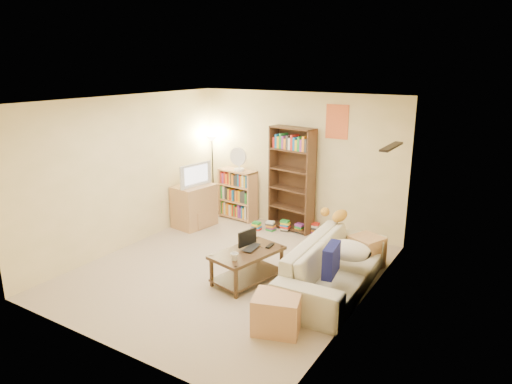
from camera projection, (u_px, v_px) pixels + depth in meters
room at (227, 164)px, 6.37m from camera, size 4.50×4.54×2.52m
sofa at (335, 266)px, 6.20m from camera, size 2.34×1.09×0.66m
navy_pillow at (331, 260)px, 5.65m from camera, size 0.19×0.45×0.39m
cream_blanket at (349, 250)px, 6.10m from camera, size 0.61×0.43×0.26m
tabby_cat at (337, 215)px, 6.95m from camera, size 0.52×0.20×0.18m
coffee_table at (247, 261)px, 6.39m from camera, size 0.78×1.13×0.46m
laptop at (255, 249)px, 6.40m from camera, size 0.40×0.30×0.03m
laptop_screen at (247, 238)px, 6.47m from camera, size 0.09×0.34×0.23m
mug at (234, 257)px, 6.04m from camera, size 0.12×0.12×0.10m
tv_remote at (270, 246)px, 6.51m from camera, size 0.07×0.19×0.02m
tv_stand at (194, 206)px, 8.57m from camera, size 0.63×0.81×0.79m
television at (193, 174)px, 8.40m from camera, size 0.77×0.31×0.43m
tall_bookshelf at (292, 177)px, 8.23m from camera, size 0.89×0.41×1.90m
short_bookshelf at (238, 194)px, 8.96m from camera, size 0.79×0.38×0.98m
desk_fan at (238, 159)px, 8.70m from camera, size 0.35×0.20×0.45m
floor_lamp at (212, 152)px, 9.05m from camera, size 0.27×0.27×1.61m
side_table at (366, 252)px, 6.87m from camera, size 0.55×0.55×0.48m
end_cabinet at (277, 313)px, 5.23m from camera, size 0.64×0.58×0.44m
book_stacks at (286, 227)px, 8.36m from camera, size 1.15×0.53×0.21m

